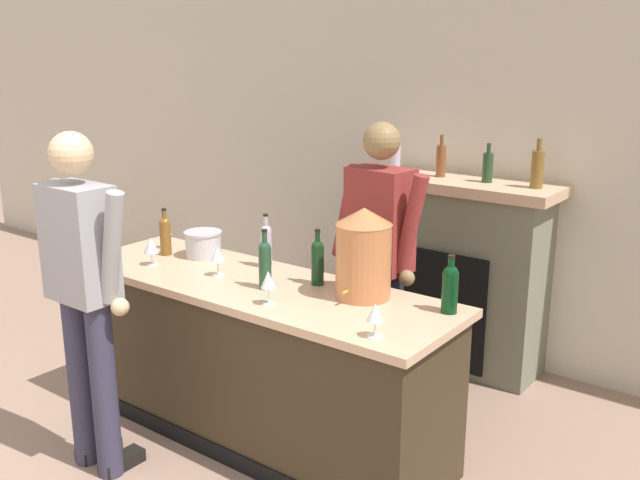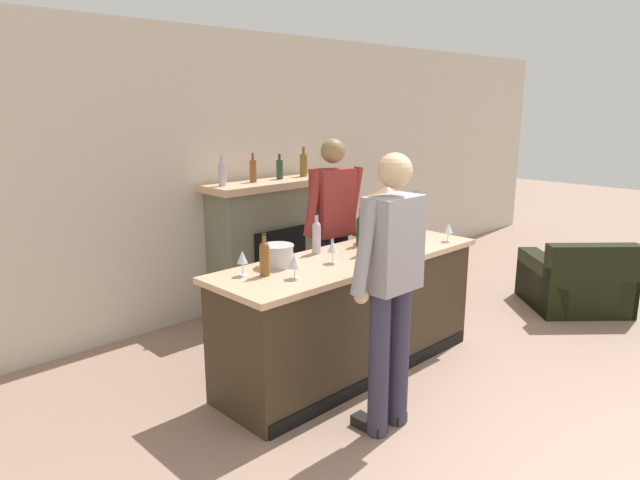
{
  "view_description": "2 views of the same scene",
  "coord_description": "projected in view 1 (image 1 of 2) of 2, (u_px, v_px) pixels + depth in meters",
  "views": [
    {
      "loc": [
        2.37,
        -0.75,
        2.16
      ],
      "look_at": [
        -0.09,
        2.51,
        1.05
      ],
      "focal_mm": 40.0,
      "sensor_mm": 36.0,
      "label": 1
    },
    {
      "loc": [
        -3.22,
        -0.87,
        2.06
      ],
      "look_at": [
        -0.3,
        2.14,
        1.05
      ],
      "focal_mm": 32.0,
      "sensor_mm": 36.0,
      "label": 2
    }
  ],
  "objects": [
    {
      "name": "wall_back_panel",
      "position": [
        440.0,
        161.0,
        5.09
      ],
      "size": [
        12.0,
        0.07,
        2.75
      ],
      "color": "beige",
      "rests_on": "ground_plane"
    },
    {
      "name": "bar_counter",
      "position": [
        257.0,
        360.0,
        3.99
      ],
      "size": [
        2.33,
        0.73,
        0.93
      ],
      "color": "#392C1C",
      "rests_on": "ground_plane"
    },
    {
      "name": "fireplace_stone",
      "position": [
        458.0,
        271.0,
        4.9
      ],
      "size": [
        1.33,
        0.52,
        1.62
      ],
      "color": "slate",
      "rests_on": "ground_plane"
    },
    {
      "name": "potted_plant_corner",
      "position": [
        99.0,
        264.0,
        6.47
      ],
      "size": [
        0.45,
        0.5,
        0.75
      ],
      "color": "#996145",
      "rests_on": "ground_plane"
    },
    {
      "name": "person_customer",
      "position": [
        84.0,
        291.0,
        3.54
      ],
      "size": [
        0.66,
        0.3,
        1.78
      ],
      "color": "#343248",
      "rests_on": "ground_plane"
    },
    {
      "name": "person_bartender",
      "position": [
        378.0,
        260.0,
        4.08
      ],
      "size": [
        0.66,
        0.34,
        1.77
      ],
      "color": "#1E1B2E",
      "rests_on": "ground_plane"
    },
    {
      "name": "copper_dispenser",
      "position": [
        364.0,
        253.0,
        3.58
      ],
      "size": [
        0.29,
        0.32,
        0.47
      ],
      "color": "#BF7344",
      "rests_on": "bar_counter"
    },
    {
      "name": "ice_bucket_steel",
      "position": [
        203.0,
        244.0,
        4.32
      ],
      "size": [
        0.23,
        0.23,
        0.16
      ],
      "color": "silver",
      "rests_on": "bar_counter"
    },
    {
      "name": "wine_bottle_port_short",
      "position": [
        266.0,
        244.0,
        4.1
      ],
      "size": [
        0.07,
        0.07,
        0.32
      ],
      "color": "#B3A7BC",
      "rests_on": "bar_counter"
    },
    {
      "name": "wine_bottle_burgundy_dark",
      "position": [
        165.0,
        234.0,
        4.34
      ],
      "size": [
        0.07,
        0.07,
        0.29
      ],
      "color": "brown",
      "rests_on": "bar_counter"
    },
    {
      "name": "wine_bottle_rose_blush",
      "position": [
        265.0,
        263.0,
        3.73
      ],
      "size": [
        0.07,
        0.07,
        0.32
      ],
      "color": "#20432A",
      "rests_on": "bar_counter"
    },
    {
      "name": "wine_bottle_riesling_slim",
      "position": [
        318.0,
        260.0,
        3.8
      ],
      "size": [
        0.07,
        0.07,
        0.31
      ],
      "color": "#133218",
      "rests_on": "bar_counter"
    },
    {
      "name": "wine_bottle_cabernet_heavy",
      "position": [
        450.0,
        287.0,
        3.39
      ],
      "size": [
        0.08,
        0.08,
        0.29
      ],
      "color": "#083214",
      "rests_on": "bar_counter"
    },
    {
      "name": "wine_glass_back_row",
      "position": [
        151.0,
        246.0,
        4.14
      ],
      "size": [
        0.09,
        0.09,
        0.17
      ],
      "color": "silver",
      "rests_on": "bar_counter"
    },
    {
      "name": "wine_glass_front_left",
      "position": [
        375.0,
        314.0,
        3.11
      ],
      "size": [
        0.08,
        0.08,
        0.16
      ],
      "color": "silver",
      "rests_on": "bar_counter"
    },
    {
      "name": "wine_glass_near_bucket",
      "position": [
        218.0,
        255.0,
        3.95
      ],
      "size": [
        0.08,
        0.08,
        0.16
      ],
      "color": "silver",
      "rests_on": "bar_counter"
    },
    {
      "name": "wine_glass_by_dispenser",
      "position": [
        166.0,
        229.0,
        4.49
      ],
      "size": [
        0.07,
        0.07,
        0.17
      ],
      "color": "silver",
      "rests_on": "bar_counter"
    },
    {
      "name": "wine_glass_mid_counter",
      "position": [
        268.0,
        281.0,
        3.5
      ],
      "size": [
        0.08,
        0.08,
        0.17
      ],
      "color": "silver",
      "rests_on": "bar_counter"
    }
  ]
}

